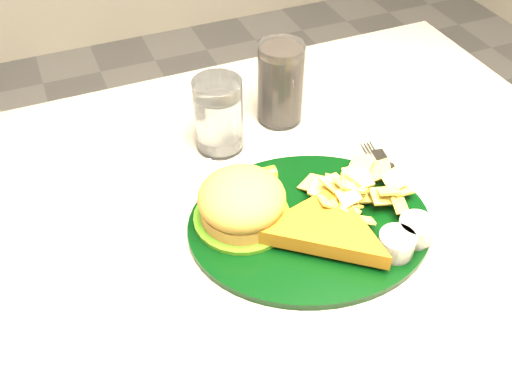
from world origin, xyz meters
TOP-DOWN VIEW (x-y plane):
  - table at (0.00, 0.00)m, footprint 1.20×0.80m
  - dinner_plate at (0.07, -0.07)m, footprint 0.41×0.36m
  - water_glass at (0.02, 0.16)m, footprint 0.09×0.09m
  - cola_glass at (0.14, 0.19)m, footprint 0.08×0.08m
  - fork_napkin at (0.24, -0.05)m, footprint 0.15×0.18m
  - wrapped_straw at (-0.12, 0.11)m, footprint 0.23×0.10m

SIDE VIEW (x-z plane):
  - table at x=0.00m, z-range 0.00..0.75m
  - wrapped_straw at x=-0.12m, z-range 0.75..0.76m
  - fork_napkin at x=0.24m, z-range 0.75..0.76m
  - dinner_plate at x=0.07m, z-range 0.75..0.83m
  - water_glass at x=0.02m, z-range 0.75..0.88m
  - cola_glass at x=0.14m, z-range 0.75..0.89m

